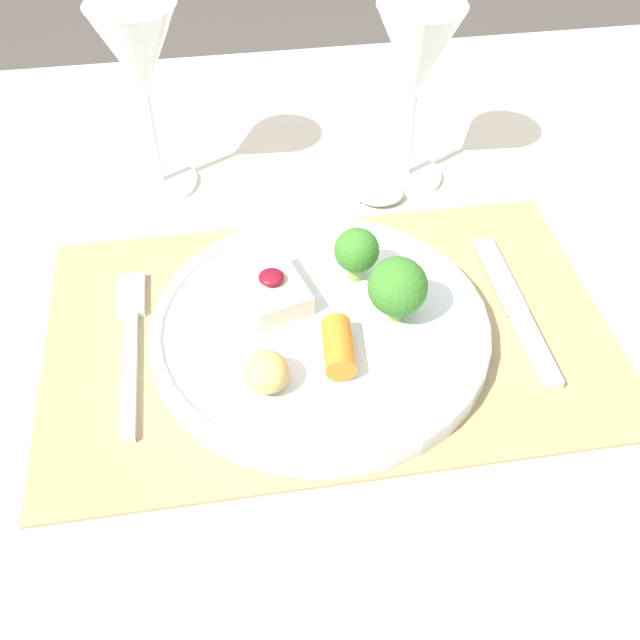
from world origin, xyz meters
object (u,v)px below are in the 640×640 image
Objects in this scene: fork at (130,337)px; spoon at (363,196)px; knife at (520,316)px; wine_glass_near at (417,60)px; wine_glass_far at (139,60)px; dinner_plate at (323,323)px.

spoon is at bearing 34.85° from fork.
fork is at bearing 172.98° from knife.
spoon is 0.15m from wine_glass_near.
fork is at bearing -145.12° from wine_glass_near.
wine_glass_far is (-0.31, 0.26, 0.14)m from knife.
fork is 0.97× the size of wine_glass_far.
wine_glass_far is at bearing 173.66° from wine_glass_near.
knife is 0.43m from wine_glass_far.
spoon is at bearing 68.81° from dinner_plate.
wine_glass_near is at bearing 60.15° from dinner_plate.
wine_glass_near is (0.29, 0.21, 0.13)m from fork.
dinner_plate is 1.53× the size of knife.
knife is 0.22m from spoon.
spoon is 0.89× the size of wine_glass_far.
knife is at bearing -40.01° from wine_glass_far.
spoon reaches higher than fork.
spoon is at bearing -148.12° from wine_glass_near.
knife is 0.97× the size of wine_glass_far.
wine_glass_far is at bearing 137.67° from knife.
wine_glass_far reaches higher than dinner_plate.
dinner_plate reaches higher than knife.
dinner_plate is 0.29m from wine_glass_near.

